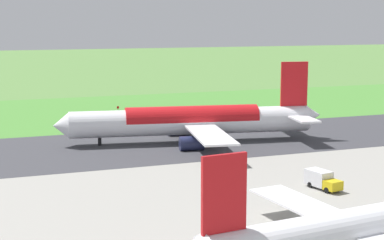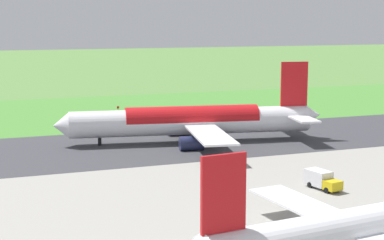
{
  "view_description": "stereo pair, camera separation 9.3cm",
  "coord_description": "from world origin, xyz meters",
  "px_view_note": "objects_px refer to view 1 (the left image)",
  "views": [
    {
      "loc": [
        40.15,
        110.84,
        24.04
      ],
      "look_at": [
        -0.34,
        0.0,
        4.5
      ],
      "focal_mm": 56.42,
      "sensor_mm": 36.0,
      "label": 1
    },
    {
      "loc": [
        40.06,
        110.87,
        24.04
      ],
      "look_at": [
        -0.34,
        0.0,
        4.5
      ],
      "focal_mm": 56.42,
      "sensor_mm": 36.0,
      "label": 2
    }
  ],
  "objects_px": {
    "airliner_parked_mid": "(364,225)",
    "airliner_main": "(194,121)",
    "no_stopping_sign": "(118,110)",
    "traffic_cone_orange": "(95,118)",
    "service_truck_baggage": "(322,180)"
  },
  "relations": [
    {
      "from": "airliner_parked_mid",
      "to": "no_stopping_sign",
      "type": "distance_m",
      "value": 101.64
    },
    {
      "from": "airliner_parked_mid",
      "to": "traffic_cone_orange",
      "type": "relative_size",
      "value": 77.86
    },
    {
      "from": "airliner_parked_mid",
      "to": "no_stopping_sign",
      "type": "xyz_separation_m",
      "value": [
        1.92,
        -101.6,
        -2.09
      ]
    },
    {
      "from": "traffic_cone_orange",
      "to": "no_stopping_sign",
      "type": "bearing_deg",
      "value": -146.08
    },
    {
      "from": "airliner_main",
      "to": "no_stopping_sign",
      "type": "distance_m",
      "value": 40.6
    },
    {
      "from": "service_truck_baggage",
      "to": "traffic_cone_orange",
      "type": "bearing_deg",
      "value": -75.86
    },
    {
      "from": "airliner_main",
      "to": "service_truck_baggage",
      "type": "bearing_deg",
      "value": 98.33
    },
    {
      "from": "no_stopping_sign",
      "to": "airliner_parked_mid",
      "type": "bearing_deg",
      "value": 91.08
    },
    {
      "from": "airliner_parked_mid",
      "to": "airliner_main",
      "type": "bearing_deg",
      "value": -93.89
    },
    {
      "from": "airliner_parked_mid",
      "to": "no_stopping_sign",
      "type": "relative_size",
      "value": 19.45
    },
    {
      "from": "airliner_main",
      "to": "no_stopping_sign",
      "type": "height_order",
      "value": "airliner_main"
    },
    {
      "from": "no_stopping_sign",
      "to": "traffic_cone_orange",
      "type": "distance_m",
      "value": 8.32
    },
    {
      "from": "service_truck_baggage",
      "to": "traffic_cone_orange",
      "type": "relative_size",
      "value": 11.15
    },
    {
      "from": "airliner_parked_mid",
      "to": "traffic_cone_orange",
      "type": "xyz_separation_m",
      "value": [
        8.76,
        -97.0,
        -3.14
      ]
    },
    {
      "from": "service_truck_baggage",
      "to": "no_stopping_sign",
      "type": "bearing_deg",
      "value": -81.5
    }
  ]
}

